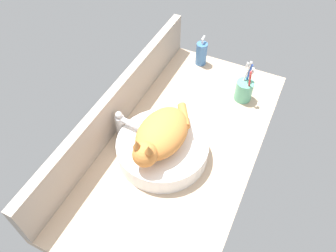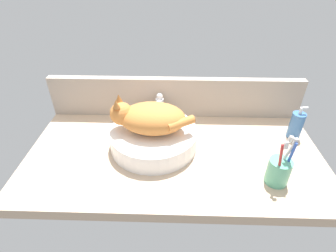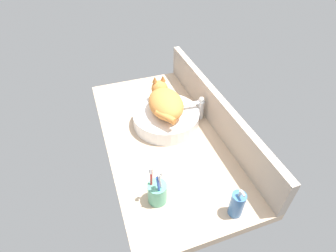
{
  "view_description": "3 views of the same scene",
  "coord_description": "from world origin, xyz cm",
  "px_view_note": "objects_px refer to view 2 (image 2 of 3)",
  "views": [
    {
      "loc": [
        -74.37,
        -30.21,
        102.96
      ],
      "look_at": [
        -1.68,
        4.63,
        9.57
      ],
      "focal_mm": 35.0,
      "sensor_mm": 36.0,
      "label": 1
    },
    {
      "loc": [
        0.48,
        -78.99,
        67.25
      ],
      "look_at": [
        -1.96,
        0.53,
        11.9
      ],
      "focal_mm": 28.0,
      "sensor_mm": 36.0,
      "label": 2
    },
    {
      "loc": [
        92.49,
        -30.32,
        91.58
      ],
      "look_at": [
        3.22,
        0.85,
        8.47
      ],
      "focal_mm": 28.0,
      "sensor_mm": 36.0,
      "label": 3
    }
  ],
  "objects_px": {
    "sink_basin": "(152,138)",
    "soap_dispenser": "(295,125)",
    "faucet": "(158,107)",
    "toothbrush_cup": "(277,171)",
    "cat": "(148,118)"
  },
  "relations": [
    {
      "from": "sink_basin",
      "to": "soap_dispenser",
      "type": "relative_size",
      "value": 2.35
    },
    {
      "from": "faucet",
      "to": "soap_dispenser",
      "type": "height_order",
      "value": "soap_dispenser"
    },
    {
      "from": "faucet",
      "to": "soap_dispenser",
      "type": "bearing_deg",
      "value": -10.09
    },
    {
      "from": "faucet",
      "to": "toothbrush_cup",
      "type": "distance_m",
      "value": 0.56
    },
    {
      "from": "toothbrush_cup",
      "to": "soap_dispenser",
      "type": "bearing_deg",
      "value": 59.95
    },
    {
      "from": "toothbrush_cup",
      "to": "cat",
      "type": "bearing_deg",
      "value": 157.61
    },
    {
      "from": "soap_dispenser",
      "to": "toothbrush_cup",
      "type": "bearing_deg",
      "value": -120.05
    },
    {
      "from": "sink_basin",
      "to": "soap_dispenser",
      "type": "height_order",
      "value": "soap_dispenser"
    },
    {
      "from": "cat",
      "to": "faucet",
      "type": "relative_size",
      "value": 2.37
    },
    {
      "from": "faucet",
      "to": "sink_basin",
      "type": "bearing_deg",
      "value": -94.29
    },
    {
      "from": "soap_dispenser",
      "to": "faucet",
      "type": "bearing_deg",
      "value": 169.91
    },
    {
      "from": "cat",
      "to": "faucet",
      "type": "xyz_separation_m",
      "value": [
        0.03,
        0.18,
        -0.06
      ]
    },
    {
      "from": "cat",
      "to": "toothbrush_cup",
      "type": "relative_size",
      "value": 1.72
    },
    {
      "from": "cat",
      "to": "soap_dispenser",
      "type": "bearing_deg",
      "value": 7.41
    },
    {
      "from": "sink_basin",
      "to": "cat",
      "type": "bearing_deg",
      "value": -179.02
    }
  ]
}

